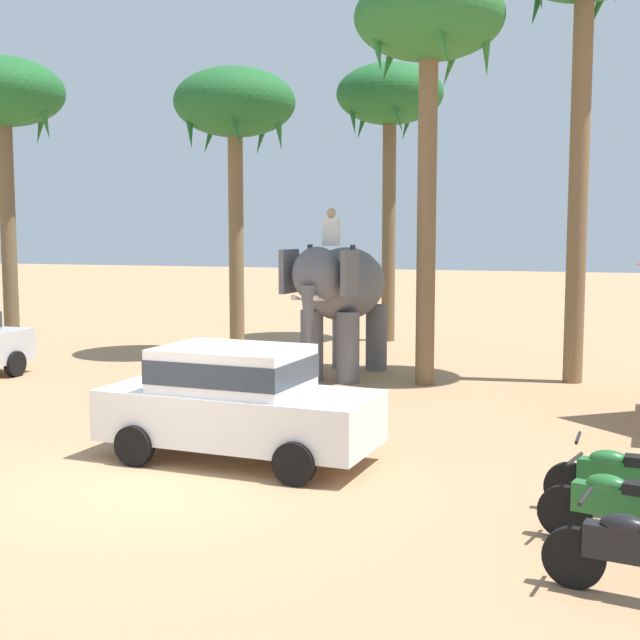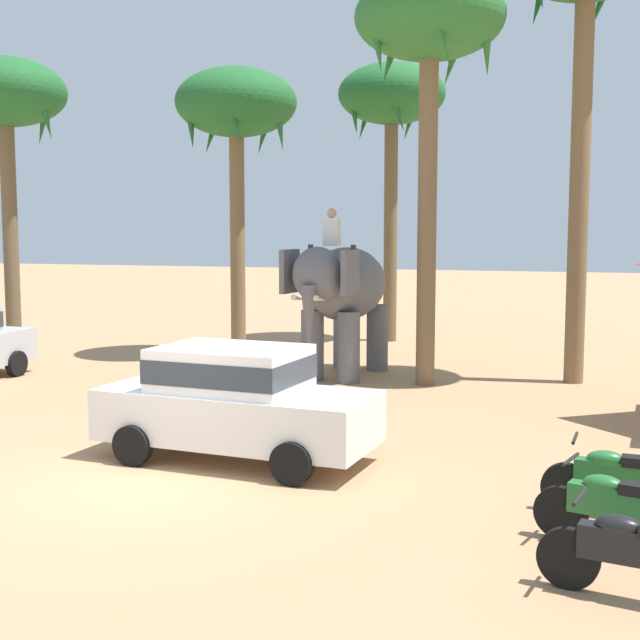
# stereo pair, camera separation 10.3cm
# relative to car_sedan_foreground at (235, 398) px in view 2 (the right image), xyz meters

# --- Properties ---
(ground_plane) EXTENTS (120.00, 120.00, 0.00)m
(ground_plane) POSITION_rel_car_sedan_foreground_xyz_m (-0.66, -1.58, -0.93)
(ground_plane) COLOR tan
(car_sedan_foreground) EXTENTS (4.22, 2.11, 1.70)m
(car_sedan_foreground) POSITION_rel_car_sedan_foreground_xyz_m (0.00, 0.00, 0.00)
(car_sedan_foreground) COLOR white
(car_sedan_foreground) RESTS_ON ground
(elephant_with_mahout) EXTENTS (1.93, 3.95, 3.88)m
(elephant_with_mahout) POSITION_rel_car_sedan_foreground_xyz_m (-0.55, 7.38, 1.06)
(elephant_with_mahout) COLOR slate
(elephant_with_mahout) RESTS_ON ground
(motorcycle_nearest_camera) EXTENTS (1.79, 0.58, 0.94)m
(motorcycle_nearest_camera) POSITION_rel_car_sedan_foreground_xyz_m (5.48, -3.35, -0.46)
(motorcycle_nearest_camera) COLOR black
(motorcycle_nearest_camera) RESTS_ON ground
(motorcycle_second_in_row) EXTENTS (1.77, 0.68, 0.94)m
(motorcycle_second_in_row) POSITION_rel_car_sedan_foreground_xyz_m (5.34, -2.05, -0.46)
(motorcycle_second_in_row) COLOR black
(motorcycle_second_in_row) RESTS_ON ground
(motorcycle_mid_row) EXTENTS (1.80, 0.55, 0.94)m
(motorcycle_mid_row) POSITION_rel_car_sedan_foreground_xyz_m (5.38, -0.93, -0.46)
(motorcycle_mid_row) COLOR black
(motorcycle_mid_row) RESTS_ON ground
(palm_tree_behind_elephant) EXTENTS (3.20, 3.20, 7.91)m
(palm_tree_behind_elephant) POSITION_rel_car_sedan_foreground_xyz_m (-9.94, 7.79, 5.86)
(palm_tree_behind_elephant) COLOR brown
(palm_tree_behind_elephant) RESTS_ON ground
(palm_tree_near_hut) EXTENTS (3.20, 3.20, 7.63)m
(palm_tree_near_hut) POSITION_rel_car_sedan_foreground_xyz_m (-4.13, 9.62, 5.59)
(palm_tree_near_hut) COLOR brown
(palm_tree_near_hut) RESTS_ON ground
(palm_tree_left_of_road) EXTENTS (3.20, 3.20, 8.79)m
(palm_tree_left_of_road) POSITION_rel_car_sedan_foreground_xyz_m (1.49, 6.99, 6.68)
(palm_tree_left_of_road) COLOR brown
(palm_tree_left_of_road) RESTS_ON ground
(palm_tree_leaning_seaward) EXTENTS (3.20, 3.20, 8.32)m
(palm_tree_leaning_seaward) POSITION_rel_car_sedan_foreground_xyz_m (-0.98, 13.93, 6.25)
(palm_tree_leaning_seaward) COLOR brown
(palm_tree_leaning_seaward) RESTS_ON ground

